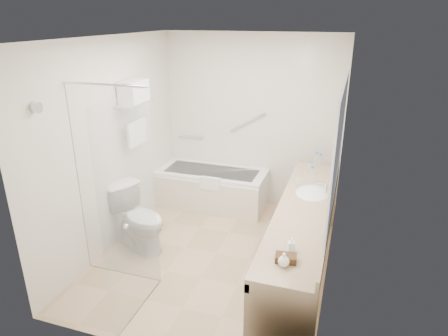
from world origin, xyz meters
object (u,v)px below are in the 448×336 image
(vanity_counter, at_px, (303,225))
(toilet, at_px, (139,219))
(bathtub, at_px, (212,188))
(amenity_basket, at_px, (286,258))
(water_bottle_left, at_px, (312,176))

(vanity_counter, height_order, toilet, vanity_counter)
(toilet, bearing_deg, bathtub, 5.89)
(bathtub, bearing_deg, toilet, -108.10)
(vanity_counter, bearing_deg, amenity_basket, -91.15)
(amenity_basket, relative_size, water_bottle_left, 0.77)
(bathtub, bearing_deg, water_bottle_left, -25.87)
(bathtub, distance_m, amenity_basket, 2.90)
(bathtub, xyz_separation_m, vanity_counter, (1.52, -1.39, 0.36))
(toilet, distance_m, water_bottle_left, 2.14)
(bathtub, height_order, toilet, toilet)
(vanity_counter, relative_size, toilet, 3.44)
(bathtub, distance_m, water_bottle_left, 1.81)
(toilet, distance_m, amenity_basket, 2.26)
(vanity_counter, bearing_deg, water_bottle_left, 91.18)
(vanity_counter, bearing_deg, toilet, 179.67)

